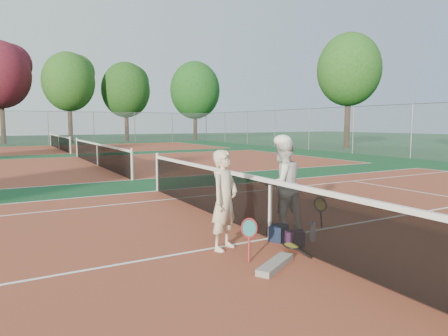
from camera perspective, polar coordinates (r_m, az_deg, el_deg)
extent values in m
plane|color=#103B1E|center=(6.91, 6.57, -9.99)|extent=(130.00, 130.00, 0.00)
cube|color=brown|center=(6.91, 6.57, -9.97)|extent=(23.77, 10.97, 0.01)
cube|color=brown|center=(19.35, -17.58, 0.37)|extent=(23.77, 10.97, 0.01)
cube|color=brown|center=(32.65, -22.47, 2.53)|extent=(23.77, 10.97, 0.01)
imported|color=beige|center=(6.14, 0.04, -4.61)|extent=(0.67, 0.60, 1.54)
imported|color=silver|center=(7.31, 8.27, -2.36)|extent=(0.82, 0.64, 1.68)
cube|color=black|center=(6.79, 7.81, -9.17)|extent=(0.39, 0.35, 0.26)
cube|color=black|center=(6.55, 10.01, -9.87)|extent=(0.36, 0.32, 0.24)
cube|color=slate|center=(5.60, 7.33, -13.51)|extent=(0.83, 0.59, 0.09)
cylinder|color=#C9DFFF|center=(6.85, 12.54, -8.94)|extent=(0.09, 0.09, 0.30)
cylinder|color=#382314|center=(43.05, -29.09, 6.46)|extent=(0.44, 0.44, 5.14)
ellipsoid|color=#4F111D|center=(43.27, -29.37, 11.56)|extent=(5.44, 5.44, 6.25)
cylinder|color=#382314|center=(42.40, -21.13, 6.60)|extent=(0.44, 0.44, 4.77)
ellipsoid|color=#1F4C15|center=(42.58, -21.33, 11.41)|extent=(5.00, 5.00, 5.75)
cylinder|color=#382314|center=(44.22, -13.74, 6.55)|extent=(0.44, 0.44, 4.36)
ellipsoid|color=#184012|center=(44.36, -13.86, 10.78)|extent=(5.08, 5.08, 5.84)
cylinder|color=#382314|center=(46.77, -4.14, 6.83)|extent=(0.44, 0.44, 4.56)
ellipsoid|color=#154614|center=(46.92, -4.17, 11.01)|extent=(5.72, 5.72, 6.58)
cylinder|color=#382314|center=(32.82, 17.21, 6.97)|extent=(0.44, 0.44, 4.84)
ellipsoid|color=#1E4D16|center=(33.07, 17.43, 13.27)|extent=(4.86, 4.86, 5.59)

